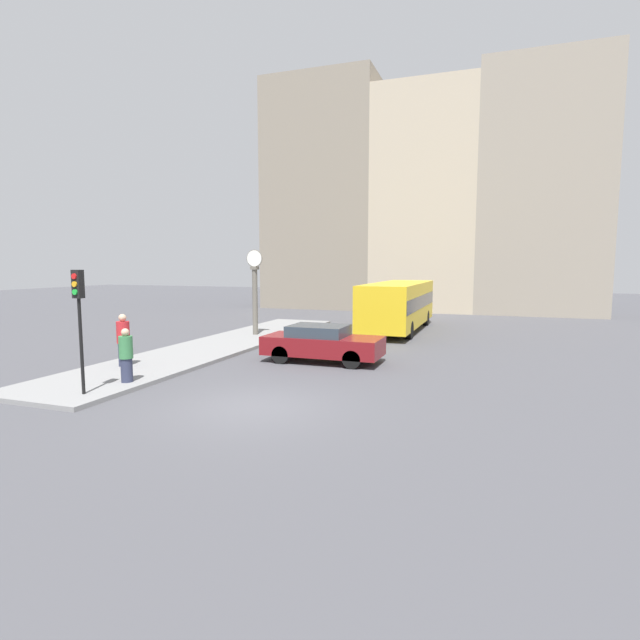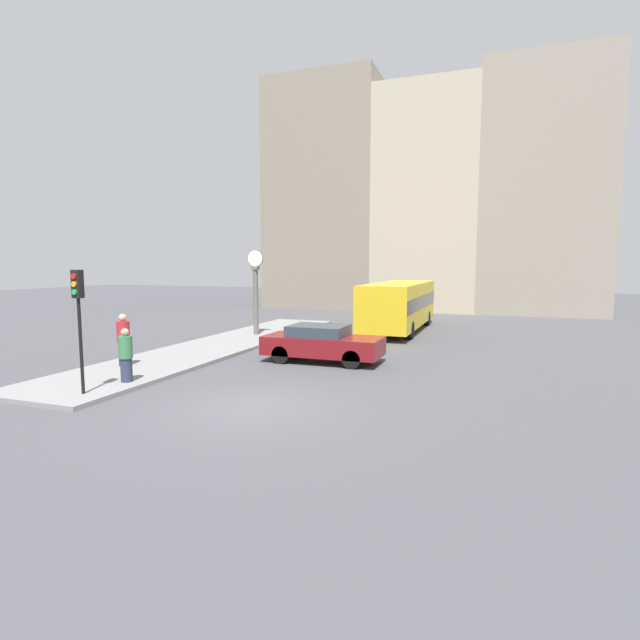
% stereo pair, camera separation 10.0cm
% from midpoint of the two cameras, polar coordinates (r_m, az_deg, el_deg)
% --- Properties ---
extents(ground_plane, '(120.00, 120.00, 0.00)m').
position_cam_midpoint_polar(ground_plane, '(13.24, -7.52, -9.77)').
color(ground_plane, '#47474C').
extents(sidewalk_corner, '(3.59, 19.99, 0.14)m').
position_cam_midpoint_polar(sidewalk_corner, '(22.79, -11.03, -2.81)').
color(sidewalk_corner, gray).
rests_on(sidewalk_corner, ground_plane).
extents(building_row, '(25.97, 5.00, 18.68)m').
position_cam_midpoint_polar(building_row, '(40.88, 11.74, 13.76)').
color(building_row, gray).
rests_on(building_row, ground_plane).
extents(sedan_car, '(4.42, 1.87, 1.39)m').
position_cam_midpoint_polar(sedan_car, '(18.77, 0.40, -2.64)').
color(sedan_car, maroon).
rests_on(sedan_car, ground_plane).
extents(bus_distant, '(2.56, 9.44, 2.65)m').
position_cam_midpoint_polar(bus_distant, '(27.82, 9.15, 1.90)').
color(bus_distant, gold).
rests_on(bus_distant, ground_plane).
extents(traffic_light_near, '(0.26, 0.24, 3.39)m').
position_cam_midpoint_polar(traffic_light_near, '(14.89, -25.71, 1.55)').
color(traffic_light_near, black).
rests_on(traffic_light_near, sidewalk_corner).
extents(street_clock, '(0.86, 0.34, 4.25)m').
position_cam_midpoint_polar(street_clock, '(25.21, -7.26, 3.31)').
color(street_clock, '#666056').
rests_on(street_clock, sidewalk_corner).
extents(pedestrian_green_hoodie, '(0.40, 0.40, 1.63)m').
position_cam_midpoint_polar(pedestrian_green_hoodie, '(16.11, -21.14, -3.81)').
color(pedestrian_green_hoodie, '#2D334C').
rests_on(pedestrian_green_hoodie, sidewalk_corner).
extents(pedestrian_red_top, '(0.44, 0.44, 1.82)m').
position_cam_midpoint_polar(pedestrian_red_top, '(18.66, -21.39, -2.17)').
color(pedestrian_red_top, '#2D334C').
rests_on(pedestrian_red_top, sidewalk_corner).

